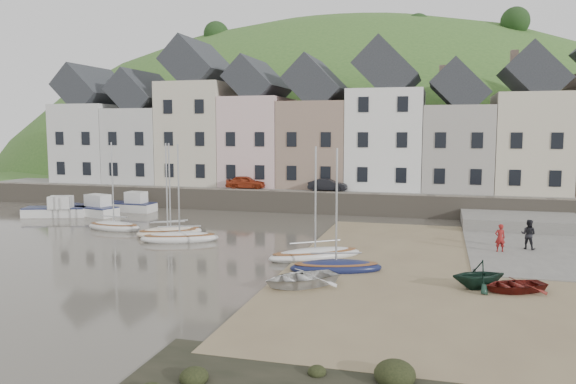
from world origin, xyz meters
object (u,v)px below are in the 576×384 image
(rowboat_white, at_px, (300,278))
(car_left, at_px, (246,182))
(rowboat_green, at_px, (478,274))
(rowboat_red, at_px, (514,285))
(sailboat_0, at_px, (114,226))
(person_red, at_px, (500,238))
(person_dark, at_px, (528,234))
(car_right, at_px, (328,185))

(rowboat_white, xyz_separation_m, car_left, (-11.14, 24.30, 1.79))
(rowboat_green, distance_m, car_left, 29.47)
(rowboat_green, height_order, rowboat_red, rowboat_green)
(sailboat_0, distance_m, rowboat_red, 26.62)
(person_red, distance_m, car_left, 25.21)
(rowboat_white, distance_m, person_dark, 15.25)
(sailboat_0, height_order, person_dark, sailboat_0)
(car_right, bearing_deg, rowboat_white, -171.22)
(rowboat_white, height_order, car_right, car_right)
(person_red, xyz_separation_m, person_dark, (1.65, 1.13, 0.07))
(rowboat_red, height_order, person_red, person_red)
(sailboat_0, height_order, person_red, sailboat_0)
(sailboat_0, xyz_separation_m, rowboat_red, (25.09, -8.92, 0.08))
(rowboat_green, bearing_deg, rowboat_white, -102.93)
(person_red, distance_m, person_dark, 2.00)
(rowboat_red, height_order, car_left, car_left)
(person_dark, bearing_deg, rowboat_white, 66.28)
(sailboat_0, height_order, car_left, sailboat_0)
(rowboat_red, distance_m, person_red, 8.01)
(sailboat_0, xyz_separation_m, rowboat_white, (16.01, -10.46, 0.15))
(rowboat_green, bearing_deg, rowboat_red, 62.11)
(car_left, bearing_deg, rowboat_green, -149.08)
(person_red, bearing_deg, sailboat_0, -15.28)
(sailboat_0, distance_m, car_right, 18.71)
(person_dark, xyz_separation_m, car_right, (-14.46, 13.64, 1.17))
(rowboat_white, relative_size, person_dark, 2.02)
(rowboat_red, xyz_separation_m, person_red, (0.17, 7.99, 0.57))
(person_red, distance_m, car_right, 19.59)
(sailboat_0, distance_m, person_dark, 26.91)
(rowboat_green, height_order, person_dark, person_dark)
(rowboat_white, bearing_deg, car_right, 146.59)
(rowboat_white, height_order, rowboat_red, rowboat_white)
(rowboat_red, distance_m, car_right, 26.09)
(rowboat_white, distance_m, rowboat_green, 7.79)
(sailboat_0, height_order, rowboat_red, sailboat_0)
(person_dark, distance_m, car_left, 25.95)
(sailboat_0, relative_size, person_dark, 3.67)
(car_right, bearing_deg, rowboat_green, -153.32)
(rowboat_white, bearing_deg, person_red, 94.11)
(rowboat_red, relative_size, person_red, 1.74)
(sailboat_0, xyz_separation_m, person_dark, (26.90, 0.20, 0.72))
(car_left, relative_size, car_right, 1.06)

